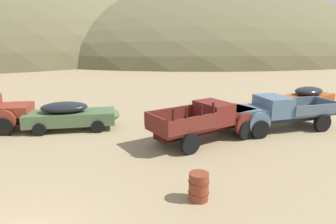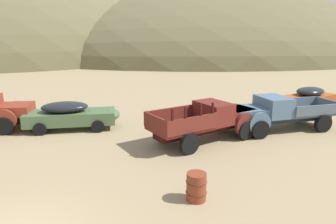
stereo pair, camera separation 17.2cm
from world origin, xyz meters
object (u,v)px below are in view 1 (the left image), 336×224
Objects in this scene: truck_oxblood at (212,120)px; car_oxide_orange at (305,98)px; car_weathered_green at (73,115)px; oil_drum_foreground at (199,187)px; truck_chalk_blue at (274,112)px.

car_oxide_orange is (8.91, 3.79, -0.18)m from truck_oxblood.
oil_drum_foreground is (3.76, -8.96, -0.36)m from car_weathered_green.
car_weathered_green is 9.72m from oil_drum_foreground.
truck_chalk_blue is (10.54, -3.36, 0.19)m from car_weathered_green.
car_oxide_orange reaches higher than oil_drum_foreground.
car_weathered_green is 1.06× the size of car_oxide_orange.
truck_chalk_blue is 1.29× the size of car_oxide_orange.
oil_drum_foreground is (-11.78, -9.05, -0.36)m from car_oxide_orange.
truck_chalk_blue is at bearing 39.56° from oil_drum_foreground.
car_weathered_green is at bearing -17.30° from car_oxide_orange.
truck_oxblood reaches higher than oil_drum_foreground.
car_oxide_orange is at bearing 6.53° from truck_oxblood.
oil_drum_foreground is (-6.78, -5.60, -0.55)m from truck_chalk_blue.
truck_chalk_blue is (3.91, 0.34, 0.01)m from truck_oxblood.
car_weathered_green is 7.59m from truck_oxblood.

